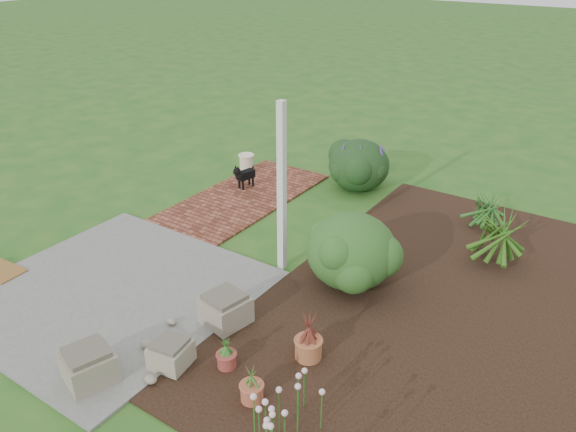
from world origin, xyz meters
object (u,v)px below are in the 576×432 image
Objects in this scene: cream_ceramic_urn at (246,163)px; evergreen_shrub at (352,249)px; black_dog at (244,175)px; stone_trough_near at (89,366)px.

cream_ceramic_urn is 4.46m from evergreen_shrub.
evergreen_shrub reaches higher than black_dog.
black_dog is (-1.86, 5.08, 0.10)m from stone_trough_near.
cream_ceramic_urn reaches higher than stone_trough_near.
stone_trough_near is 0.96× the size of black_dog.
stone_trough_near is 0.41× the size of evergreen_shrub.
stone_trough_near is 3.61m from evergreen_shrub.
stone_trough_near is 1.34× the size of cream_ceramic_urn.
cream_ceramic_urn is at bearing 146.86° from evergreen_shrub.
black_dog reaches higher than stone_trough_near.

